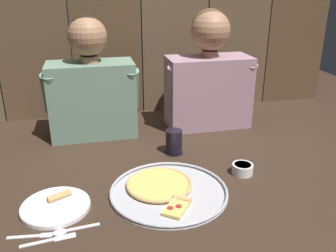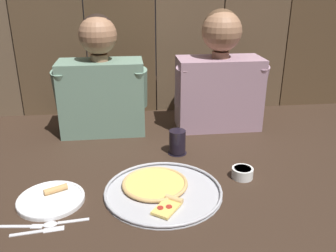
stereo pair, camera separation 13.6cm
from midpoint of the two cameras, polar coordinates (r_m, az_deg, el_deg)
name	(u,v)px [view 2 (the right image)]	position (r m, az deg, el deg)	size (l,w,h in m)	color
ground_plane	(175,181)	(1.36, 4.10, -8.68)	(3.20, 3.20, 0.00)	#332319
pizza_tray	(161,189)	(1.29, 1.91, -9.98)	(0.41, 0.41, 0.03)	#B2B2B7
dinner_plate	(51,199)	(1.28, -15.07, -11.15)	(0.22, 0.22, 0.03)	white
drinking_glass	(177,142)	(1.54, 4.02, -2.63)	(0.08, 0.08, 0.10)	black
dipping_bowl	(242,172)	(1.41, 14.44, -7.17)	(0.08, 0.08, 0.04)	white
table_fork	(23,226)	(1.19, -18.77, -14.85)	(0.13, 0.03, 0.01)	silver
table_knife	(38,231)	(1.15, -16.63, -15.77)	(0.16, 0.04, 0.01)	silver
table_spoon	(58,222)	(1.17, -13.79, -14.68)	(0.14, 0.03, 0.01)	silver
diner_left	(101,82)	(1.71, -8.29, 6.82)	(0.43, 0.20, 0.56)	slate
diner_right	(219,76)	(1.79, 10.31, 7.75)	(0.44, 0.20, 0.57)	gray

